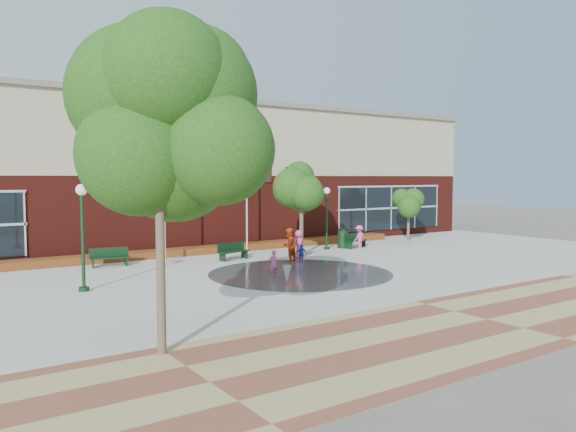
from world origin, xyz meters
TOP-DOWN VIEW (x-y plane):
  - ground at (0.00, 0.00)m, footprint 120.00×120.00m
  - plaza_concrete at (0.00, 4.00)m, footprint 46.00×18.00m
  - paver_band at (0.00, -7.00)m, footprint 46.00×6.00m
  - splash_pad at (0.00, 3.00)m, footprint 8.40×8.40m
  - library_building at (0.00, 17.48)m, footprint 44.40×10.40m
  - flower_bed at (0.00, 11.60)m, footprint 26.00×1.20m
  - flagpole_left at (-3.83, 9.59)m, footprint 0.93×0.36m
  - flagpole_right at (1.86, 10.99)m, footprint 1.03×0.28m
  - lamp_left at (-9.22, 4.49)m, footprint 0.44×0.44m
  - lamp_right at (6.30, 9.08)m, footprint 0.40×0.40m
  - bench_left at (-6.63, 9.88)m, footprint 1.93×0.78m
  - bench_mid at (-0.49, 8.46)m, footprint 1.92×0.90m
  - bench_right at (8.29, 8.71)m, footprint 1.90×0.99m
  - trash_can at (7.57, 9.06)m, footprint 0.73×0.73m
  - tree_big_left at (-9.63, -4.57)m, footprint 5.16×5.16m
  - tree_mid at (3.65, 8.01)m, footprint 3.17×3.17m
  - tree_small_right at (13.69, 9.42)m, footprint 2.03×2.03m
  - water_jet_a at (-1.85, 1.35)m, footprint 0.38×0.38m
  - water_jet_b at (-2.09, 4.16)m, footprint 0.23×0.23m
  - child_splash at (-1.49, 2.96)m, footprint 0.46×0.32m
  - adult_red at (1.57, 6.22)m, footprint 1.04×0.92m
  - adult_pink at (2.64, 6.82)m, footprint 0.80×0.55m
  - child_blue at (1.85, 5.51)m, footprint 0.63×0.37m
  - person_bench at (8.06, 8.09)m, footprint 1.06×0.76m

SIDE VIEW (x-z plane):
  - ground at x=0.00m, z-range 0.00..0.00m
  - flower_bed at x=0.00m, z-range -0.20..0.20m
  - water_jet_a at x=-1.85m, z-range -0.37..0.37m
  - water_jet_b at x=-2.09m, z-range -0.25..0.25m
  - plaza_concrete at x=0.00m, z-range 0.00..0.01m
  - paver_band at x=0.00m, z-range 0.00..0.01m
  - splash_pad at x=0.00m, z-range 0.00..0.01m
  - bench_right at x=8.29m, z-range -0.16..0.76m
  - bench_mid at x=-0.49m, z-range -0.17..0.77m
  - bench_left at x=-6.63m, z-range -0.17..0.78m
  - child_blue at x=1.85m, z-range 0.00..1.00m
  - child_splash at x=-1.49m, z-range 0.00..1.21m
  - trash_can at x=7.57m, z-range 0.01..1.21m
  - person_bench at x=8.06m, z-range 0.00..1.48m
  - adult_pink at x=2.64m, z-range 0.00..1.57m
  - adult_red at x=1.57m, z-range 0.00..1.78m
  - lamp_right at x=6.30m, z-range 0.46..4.26m
  - tree_small_right at x=13.69m, z-range 0.80..4.26m
  - lamp_left at x=-9.22m, z-range 0.50..4.67m
  - tree_mid at x=3.65m, z-range 1.22..6.57m
  - flagpole_left at x=-3.83m, z-range 0.47..8.69m
  - library_building at x=0.00m, z-range 0.04..9.24m
  - flagpole_right at x=1.86m, z-range 0.50..8.96m
  - tree_big_left at x=-9.63m, z-range 1.77..10.01m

